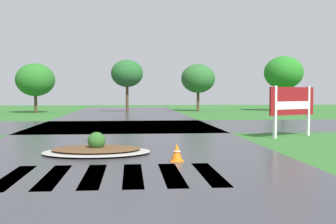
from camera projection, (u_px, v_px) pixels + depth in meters
asphalt_roadway at (119, 147)px, 14.46m from camera, size 10.20×80.00×0.01m
asphalt_cross_road at (124, 126)px, 23.69m from camera, size 90.00×9.18×0.01m
crosswalk_stripes at (113, 175)px, 9.56m from camera, size 4.95×2.92×0.01m
estate_billboard at (292, 103)px, 17.90m from camera, size 2.42×1.30×2.20m
median_island at (97, 150)px, 13.02m from camera, size 3.37×2.39×0.68m
traffic_cone at (177, 153)px, 11.52m from camera, size 0.36×0.36×0.52m
background_treeline at (54, 72)px, 41.10m from camera, size 44.85×6.42×6.32m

